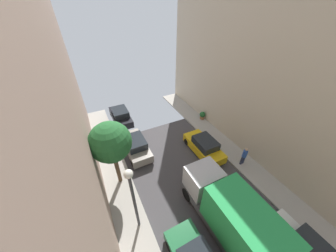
% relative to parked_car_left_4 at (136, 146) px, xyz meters
% --- Properties ---
extents(parked_car_left_4, '(1.78, 4.20, 1.57)m').
position_rel_parked_car_left_4_xyz_m(parked_car_left_4, '(0.00, 0.00, 0.00)').
color(parked_car_left_4, gray).
rests_on(parked_car_left_4, ground).
extents(parked_car_left_5, '(1.78, 4.20, 1.57)m').
position_rel_parked_car_left_4_xyz_m(parked_car_left_5, '(0.00, 5.43, 0.00)').
color(parked_car_left_5, black).
rests_on(parked_car_left_5, ground).
extents(parked_car_right_3, '(1.78, 4.20, 1.57)m').
position_rel_parked_car_left_4_xyz_m(parked_car_right_3, '(5.40, -2.82, 0.00)').
color(parked_car_right_3, gold).
rests_on(parked_car_right_3, ground).
extents(delivery_truck, '(2.26, 6.60, 3.38)m').
position_rel_parked_car_left_4_xyz_m(delivery_truck, '(2.70, -8.81, 1.07)').
color(delivery_truck, '#4C4C51').
rests_on(delivery_truck, ground).
extents(pedestrian, '(0.40, 0.36, 1.72)m').
position_rel_parked_car_left_4_xyz_m(pedestrian, '(7.42, -5.45, 0.35)').
color(pedestrian, '#2D334C').
rests_on(pedestrian, sidewalk_right).
extents(street_tree_0, '(2.70, 2.70, 5.28)m').
position_rel_parked_car_left_4_xyz_m(street_tree_0, '(-2.12, -2.56, 3.33)').
color(street_tree_0, brown).
rests_on(street_tree_0, sidewalk_left).
extents(potted_plant_0, '(0.46, 0.46, 0.71)m').
position_rel_parked_car_left_4_xyz_m(potted_plant_0, '(-2.84, 2.91, -0.18)').
color(potted_plant_0, brown).
rests_on(potted_plant_0, sidewalk_left).
extents(potted_plant_1, '(0.63, 0.63, 0.88)m').
position_rel_parked_car_left_4_xyz_m(potted_plant_1, '(8.37, 1.55, -0.09)').
color(potted_plant_1, brown).
rests_on(potted_plant_1, sidewalk_right).
extents(lamp_post, '(0.44, 0.44, 5.10)m').
position_rel_parked_car_left_4_xyz_m(lamp_post, '(-1.90, -6.25, 2.82)').
color(lamp_post, '#333338').
rests_on(lamp_post, sidewalk_left).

